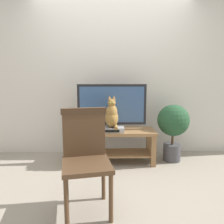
{
  "coord_description": "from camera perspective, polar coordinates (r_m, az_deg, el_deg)",
  "views": [
    {
      "loc": [
        -0.08,
        -2.55,
        1.23
      ],
      "look_at": [
        -0.01,
        0.45,
        0.77
      ],
      "focal_mm": 34.21,
      "sensor_mm": 36.0,
      "label": 1
    }
  ],
  "objects": [
    {
      "name": "wooden_chair",
      "position": [
        2.05,
        -7.1,
        -10.62
      ],
      "size": [
        0.51,
        0.51,
        0.96
      ],
      "color": "#513823",
      "rests_on": "ground"
    },
    {
      "name": "tv",
      "position": [
        3.13,
        -0.04,
        1.6
      ],
      "size": [
        1.01,
        0.2,
        0.67
      ],
      "color": "black",
      "rests_on": "tv_stand"
    },
    {
      "name": "book_stack",
      "position": [
        3.09,
        -8.08,
        -4.04
      ],
      "size": [
        0.22,
        0.18,
        0.12
      ],
      "color": "#33477A",
      "rests_on": "tv_stand"
    },
    {
      "name": "back_wall",
      "position": [
        3.58,
        0.03,
        11.47
      ],
      "size": [
        7.0,
        0.12,
        2.8
      ],
      "primitive_type": "cube",
      "color": "silver",
      "rests_on": "ground"
    },
    {
      "name": "tv_stand",
      "position": [
        3.18,
        -0.02,
        -7.45
      ],
      "size": [
        1.26,
        0.45,
        0.49
      ],
      "color": "olive",
      "rests_on": "ground"
    },
    {
      "name": "media_box",
      "position": [
        3.05,
        -0.1,
        -4.6
      ],
      "size": [
        0.35,
        0.23,
        0.07
      ],
      "color": "#ADADB2",
      "rests_on": "tv_stand"
    },
    {
      "name": "cat",
      "position": [
        3.0,
        -0.07,
        -0.88
      ],
      "size": [
        0.19,
        0.34,
        0.45
      ],
      "color": "olive",
      "rests_on": "media_box"
    },
    {
      "name": "potted_plant",
      "position": [
        3.32,
        16.0,
        -3.37
      ],
      "size": [
        0.47,
        0.47,
        0.86
      ],
      "color": "#47474C",
      "rests_on": "ground"
    },
    {
      "name": "ground_plane",
      "position": [
        2.83,
        0.51,
        -17.0
      ],
      "size": [
        12.0,
        12.0,
        0.0
      ],
      "primitive_type": "plane",
      "color": "gray"
    }
  ]
}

